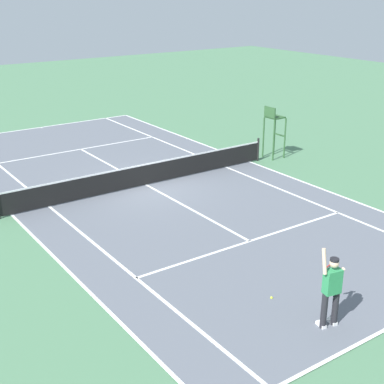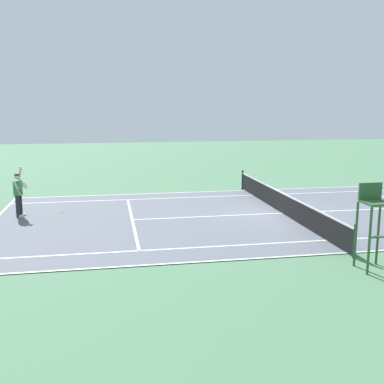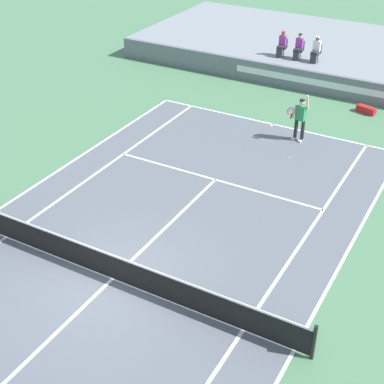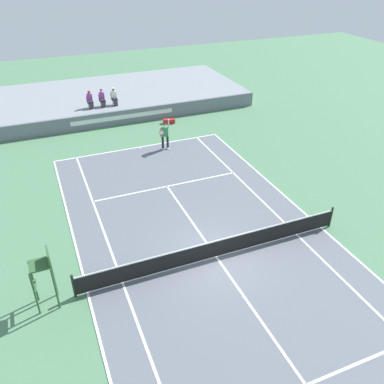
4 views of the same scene
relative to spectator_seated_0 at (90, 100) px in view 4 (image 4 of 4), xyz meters
name	(u,v)px [view 4 (image 4 of 4)]	position (x,y,z in m)	size (l,w,h in m)	color
ground_plane	(216,257)	(2.02, -17.66, -1.69)	(80.00, 80.00, 0.00)	#4C7A56
court	(216,257)	(2.02, -17.66, -1.68)	(11.08, 23.88, 0.03)	slate
net	(217,248)	(2.02, -17.66, -1.17)	(11.98, 0.10, 1.07)	black
barrier_wall	(123,117)	(2.02, -1.36, -1.15)	(21.82, 0.25, 1.08)	slate
bleacher_platform	(109,97)	(2.02, 3.52, -1.15)	(21.82, 9.51, 1.08)	gray
spectator_seated_0	(90,100)	(0.00, 0.00, 0.00)	(0.44, 0.60, 1.27)	#474C56
spectator_seated_1	(102,98)	(0.90, 0.00, 0.00)	(0.44, 0.60, 1.27)	#474C56
spectator_seated_2	(114,97)	(1.81, 0.00, 0.00)	(0.44, 0.60, 1.27)	#474C56
tennis_player	(165,135)	(3.51, -6.67, -0.70)	(0.82, 0.62, 2.08)	#232328
tennis_ball	(178,159)	(3.78, -8.34, -1.66)	(0.07, 0.07, 0.07)	#D1E533
umpire_chair	(43,272)	(-4.82, -17.66, -0.14)	(0.77, 0.77, 2.44)	#2D562D
equipment_bag	(169,121)	(5.24, -2.52, -1.53)	(0.95, 0.55, 0.32)	red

